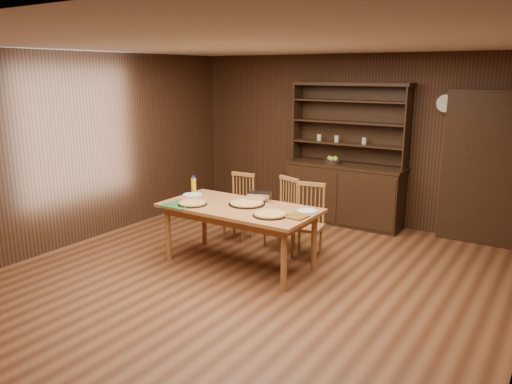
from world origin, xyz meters
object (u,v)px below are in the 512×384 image
Objects in this scene: chair_left at (240,204)px; juice_bottle at (194,184)px; china_hutch at (345,186)px; chair_right at (309,218)px; chair_center at (283,211)px; dining_table at (239,213)px.

chair_left is 0.77m from juice_bottle.
china_hutch is 1.59m from chair_right.
china_hutch is 2.28× the size of chair_center.
chair_center is 0.45m from chair_right.
chair_center is at bearing -3.86° from chair_left.
dining_table is 9.12× the size of juice_bottle.
juice_bottle is at bearing -130.87° from chair_center.
chair_right is (1.15, -0.11, 0.01)m from chair_left.
dining_table is at bearing -76.53° from chair_center.
dining_table is at bearing -60.27° from chair_left.
china_hutch is at bearing 86.77° from chair_right.
dining_table is at bearing -17.72° from juice_bottle.
juice_bottle is (-1.07, -0.58, 0.34)m from chair_center.
chair_left is 0.98× the size of chair_right.
dining_table is (-0.37, -2.36, 0.07)m from china_hutch.
china_hutch is at bearing 100.50° from chair_center.
china_hutch is 2.29× the size of chair_right.
china_hutch is 2.39m from dining_table.
dining_table is 2.04× the size of chair_left.
china_hutch is 2.33× the size of chair_left.
china_hutch reaches higher than chair_right.
dining_table is 1.99× the size of chair_center.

